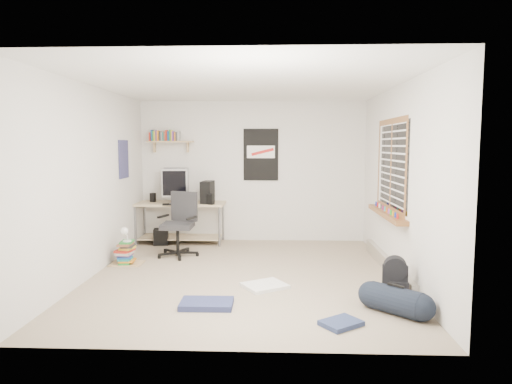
{
  "coord_description": "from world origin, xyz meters",
  "views": [
    {
      "loc": [
        0.39,
        -5.9,
        1.73
      ],
      "look_at": [
        0.15,
        0.16,
        1.1
      ],
      "focal_mm": 32.0,
      "sensor_mm": 36.0,
      "label": 1
    }
  ],
  "objects_px": {
    "book_stack": "(127,254)",
    "backpack": "(395,281)",
    "office_chair": "(177,225)",
    "duffel_bag": "(395,301)",
    "desk": "(181,222)"
  },
  "relations": [
    {
      "from": "book_stack",
      "to": "backpack",
      "type": "bearing_deg",
      "value": -21.28
    },
    {
      "from": "book_stack",
      "to": "office_chair",
      "type": "bearing_deg",
      "value": 38.4
    },
    {
      "from": "backpack",
      "to": "duffel_bag",
      "type": "xyz_separation_m",
      "value": [
        -0.12,
        -0.47,
        -0.06
      ]
    },
    {
      "from": "desk",
      "to": "backpack",
      "type": "relative_size",
      "value": 4.28
    },
    {
      "from": "office_chair",
      "to": "duffel_bag",
      "type": "bearing_deg",
      "value": -21.57
    },
    {
      "from": "office_chair",
      "to": "backpack",
      "type": "xyz_separation_m",
      "value": [
        2.86,
        -1.87,
        -0.29
      ]
    },
    {
      "from": "desk",
      "to": "duffel_bag",
      "type": "xyz_separation_m",
      "value": [
        2.89,
        -3.31,
        -0.22
      ]
    },
    {
      "from": "desk",
      "to": "duffel_bag",
      "type": "distance_m",
      "value": 4.4
    },
    {
      "from": "office_chair",
      "to": "book_stack",
      "type": "relative_size",
      "value": 2.1
    },
    {
      "from": "duffel_bag",
      "to": "book_stack",
      "type": "relative_size",
      "value": 1.18
    },
    {
      "from": "office_chair",
      "to": "book_stack",
      "type": "height_order",
      "value": "office_chair"
    },
    {
      "from": "duffel_bag",
      "to": "book_stack",
      "type": "distance_m",
      "value": 3.85
    },
    {
      "from": "office_chair",
      "to": "backpack",
      "type": "bearing_deg",
      "value": -14.29
    },
    {
      "from": "duffel_bag",
      "to": "desk",
      "type": "bearing_deg",
      "value": 174.45
    },
    {
      "from": "office_chair",
      "to": "backpack",
      "type": "distance_m",
      "value": 3.43
    }
  ]
}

